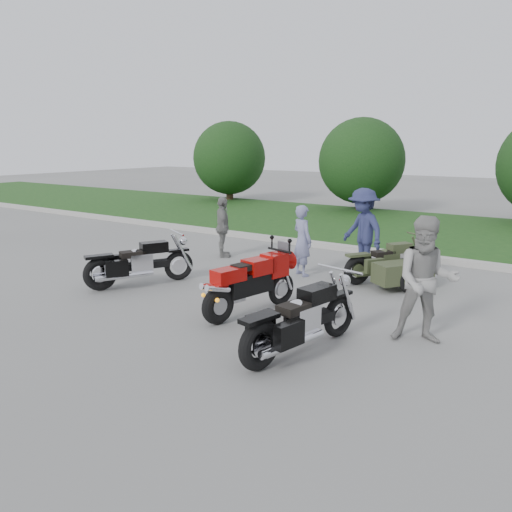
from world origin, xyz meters
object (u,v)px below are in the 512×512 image
Objects in this scene: person_stripe at (302,241)px; person_denim at (363,230)px; cruiser_right at (298,323)px; sportbike_red at (249,282)px; person_back at (223,227)px; person_grey at (426,281)px; cruiser_sidecar at (395,268)px; cruiser_left at (136,264)px.

person_stripe is 0.83× the size of person_denim.
person_denim is at bearing 114.69° from cruiser_right.
person_back reaches higher than sportbike_red.
person_denim is (-2.45, 3.52, 0.01)m from person_grey.
person_back is at bearing 149.58° from cruiser_right.
cruiser_right is at bearing 145.40° from person_stripe.
person_back is at bearing 17.00° from person_stripe.
cruiser_right is 1.19× the size of cruiser_sidecar.
person_stripe is at bearing 130.47° from cruiser_right.
person_stripe reaches higher than cruiser_right.
cruiser_left is 3.68m from person_stripe.
sportbike_red is at bearing 24.79° from cruiser_left.
cruiser_right is 5.14m from person_denim.
cruiser_sidecar is at bearing 61.31° from cruiser_left.
person_grey is (5.87, 0.33, 0.50)m from cruiser_left.
person_grey is (2.87, 0.47, 0.37)m from sportbike_red.
person_back is (-4.71, 4.32, 0.32)m from cruiser_right.
person_stripe reaches higher than cruiser_sidecar.
cruiser_sidecar is 1.25× the size of person_back.
cruiser_right reaches higher than cruiser_sidecar.
cruiser_left is at bearing 161.30° from person_grey.
person_grey is 4.29m from person_denim.
person_grey is at bearing -158.02° from person_back.
person_grey reaches higher than cruiser_sidecar.
sportbike_red is 4.61m from person_back.
cruiser_right is at bearing -19.64° from sportbike_red.
cruiser_left is 1.11× the size of person_denim.
person_grey is 6.69m from person_back.
person_denim is (0.97, 1.13, 0.17)m from person_stripe.
cruiser_left is 1.08× the size of cruiser_sidecar.
person_back is at bearing 120.71° from cruiser_left.
person_stripe is 1.50m from person_denim.
person_denim is at bearing -103.43° from person_stripe.
person_grey reaches higher than person_back.
cruiser_left is at bearing -102.52° from person_denim.
person_stripe is (-2.06, -0.30, 0.42)m from cruiser_sidecar.
cruiser_left is (-3.00, 0.14, -0.13)m from sportbike_red.
cruiser_sidecar is 1.49m from person_denim.
sportbike_red is at bearing 127.87° from person_stripe.
person_stripe is at bearing 123.09° from person_grey.
cruiser_sidecar is (4.51, 3.02, -0.07)m from cruiser_left.
person_stripe is at bearing 114.04° from sportbike_red.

